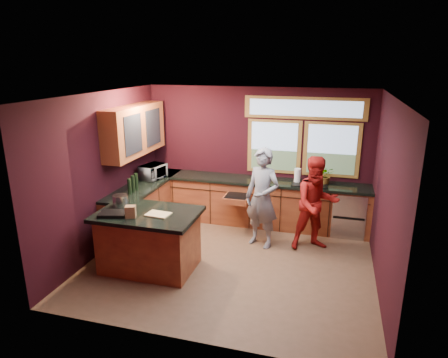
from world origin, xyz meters
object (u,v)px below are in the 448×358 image
at_px(island, 149,240).
at_px(person_grey, 262,198).
at_px(cutting_board, 158,214).
at_px(stock_pot, 120,200).
at_px(person_red, 316,204).

distance_m(island, person_grey, 2.06).
relative_size(person_grey, cutting_board, 5.07).
bearing_deg(island, stock_pot, 164.74).
bearing_deg(island, person_grey, 39.82).
relative_size(person_grey, stock_pot, 7.39).
xyz_separation_m(person_grey, stock_pot, (-2.10, -1.14, 0.15)).
bearing_deg(cutting_board, stock_pot, 165.07).
height_order(person_red, cutting_board, person_red).
xyz_separation_m(person_grey, person_red, (0.91, 0.13, -0.06)).
relative_size(person_grey, person_red, 1.07).
bearing_deg(person_red, stock_pot, 179.09).
bearing_deg(stock_pot, cutting_board, -14.93).
xyz_separation_m(island, person_grey, (1.55, 1.29, 0.41)).
xyz_separation_m(person_red, stock_pot, (-3.01, -1.27, 0.21)).
height_order(island, cutting_board, cutting_board).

